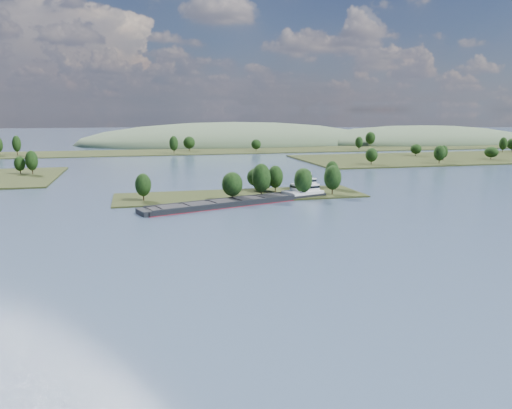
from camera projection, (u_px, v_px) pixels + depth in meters
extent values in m
plane|color=#3B4D65|center=(283.00, 230.00, 144.79)|extent=(1800.00, 1800.00, 0.00)
cube|color=#262E14|center=(240.00, 196.00, 202.08)|extent=(100.00, 30.00, 1.20)
cylinder|color=black|center=(303.00, 192.00, 195.96)|extent=(0.50, 0.50, 3.70)
ellipsoid|color=black|center=(303.00, 181.00, 195.08)|extent=(7.15, 7.15, 9.53)
cylinder|color=black|center=(256.00, 186.00, 214.28)|extent=(0.50, 0.50, 3.07)
ellipsoid|color=black|center=(256.00, 177.00, 213.55)|extent=(8.15, 8.15, 7.88)
cylinder|color=black|center=(261.00, 192.00, 194.79)|extent=(0.50, 0.50, 4.40)
ellipsoid|color=black|center=(261.00, 178.00, 193.74)|extent=(7.42, 7.42, 11.30)
cylinder|color=black|center=(265.00, 189.00, 207.50)|extent=(0.50, 0.50, 2.62)
ellipsoid|color=black|center=(265.00, 181.00, 206.87)|extent=(5.92, 5.92, 6.75)
cylinder|color=black|center=(232.00, 196.00, 188.20)|extent=(0.50, 0.50, 3.58)
ellipsoid|color=black|center=(232.00, 184.00, 187.35)|extent=(7.99, 7.99, 9.20)
cylinder|color=black|center=(144.00, 196.00, 188.40)|extent=(0.50, 0.50, 3.40)
ellipsoid|color=black|center=(143.00, 185.00, 187.59)|extent=(6.08, 6.08, 8.75)
cylinder|color=black|center=(275.00, 188.00, 207.60)|extent=(0.50, 0.50, 3.68)
ellipsoid|color=black|center=(275.00, 177.00, 206.73)|extent=(6.51, 6.51, 9.45)
cylinder|color=black|center=(332.00, 184.00, 217.76)|extent=(0.50, 0.50, 3.94)
ellipsoid|color=black|center=(332.00, 172.00, 216.82)|extent=(6.11, 6.11, 10.14)
cylinder|color=black|center=(332.00, 190.00, 202.03)|extent=(0.50, 0.50, 3.90)
ellipsoid|color=black|center=(333.00, 178.00, 201.10)|extent=(7.14, 7.14, 10.02)
cylinder|color=black|center=(303.00, 186.00, 215.11)|extent=(0.50, 0.50, 3.03)
ellipsoid|color=black|center=(303.00, 177.00, 214.39)|extent=(7.77, 7.77, 7.78)
cylinder|color=black|center=(32.00, 170.00, 263.81)|extent=(0.50, 0.50, 4.15)
ellipsoid|color=black|center=(32.00, 160.00, 262.82)|extent=(6.47, 6.47, 10.66)
cylinder|color=black|center=(20.00, 171.00, 265.62)|extent=(0.50, 0.50, 3.08)
ellipsoid|color=black|center=(20.00, 164.00, 264.89)|extent=(5.75, 5.75, 7.91)
cube|color=#262E14|center=(510.00, 157.00, 369.84)|extent=(320.00, 90.00, 1.60)
cylinder|color=black|center=(371.00, 162.00, 311.47)|extent=(0.50, 0.50, 3.37)
ellipsoid|color=black|center=(372.00, 155.00, 310.67)|extent=(7.58, 7.58, 8.66)
cylinder|color=black|center=(512.00, 149.00, 407.27)|extent=(0.50, 0.50, 3.54)
ellipsoid|color=black|center=(512.00, 144.00, 406.43)|extent=(8.38, 8.38, 9.09)
cylinder|color=black|center=(491.00, 157.00, 343.61)|extent=(0.50, 0.50, 2.82)
ellipsoid|color=black|center=(491.00, 152.00, 342.94)|extent=(9.38, 9.38, 7.24)
cylinder|color=black|center=(439.00, 160.00, 317.15)|extent=(0.50, 0.50, 3.78)
ellipsoid|color=black|center=(440.00, 153.00, 316.26)|extent=(7.57, 7.57, 9.72)
cylinder|color=black|center=(443.00, 158.00, 336.19)|extent=(0.50, 0.50, 3.33)
ellipsoid|color=black|center=(444.00, 152.00, 335.40)|extent=(5.79, 5.79, 8.56)
cylinder|color=black|center=(416.00, 154.00, 369.40)|extent=(0.50, 0.50, 2.88)
ellipsoid|color=black|center=(416.00, 149.00, 368.71)|extent=(8.18, 8.18, 7.39)
cylinder|color=black|center=(503.00, 150.00, 399.54)|extent=(0.50, 0.50, 3.98)
ellipsoid|color=black|center=(503.00, 144.00, 398.59)|extent=(6.27, 6.27, 10.24)
cube|color=#262E14|center=(186.00, 152.00, 412.13)|extent=(900.00, 60.00, 1.20)
cylinder|color=black|center=(359.00, 148.00, 426.10)|extent=(0.50, 0.50, 3.76)
ellipsoid|color=black|center=(359.00, 142.00, 425.21)|extent=(6.54, 6.54, 9.68)
cylinder|color=black|center=(189.00, 149.00, 416.13)|extent=(0.50, 0.50, 3.96)
ellipsoid|color=black|center=(189.00, 143.00, 415.19)|extent=(9.76, 9.76, 10.19)
cylinder|color=black|center=(370.00, 144.00, 466.68)|extent=(0.50, 0.50, 4.52)
ellipsoid|color=black|center=(370.00, 138.00, 465.61)|extent=(9.19, 9.19, 11.62)
cylinder|color=black|center=(17.00, 152.00, 378.92)|extent=(0.50, 0.50, 4.83)
ellipsoid|color=black|center=(17.00, 144.00, 377.77)|extent=(6.43, 6.43, 12.42)
cylinder|color=black|center=(256.00, 149.00, 414.25)|extent=(0.50, 0.50, 3.22)
ellipsoid|color=black|center=(256.00, 144.00, 413.48)|extent=(8.25, 8.25, 8.28)
cylinder|color=black|center=(174.00, 151.00, 391.97)|extent=(0.50, 0.50, 4.53)
ellipsoid|color=black|center=(174.00, 143.00, 390.89)|extent=(6.98, 6.98, 11.64)
ellipsoid|color=#455B3E|center=(420.00, 142.00, 539.10)|extent=(260.00, 140.00, 36.00)
ellipsoid|color=#455B3E|center=(234.00, 143.00, 521.48)|extent=(320.00, 160.00, 44.00)
cube|color=black|center=(241.00, 203.00, 184.86)|extent=(73.13, 32.11, 2.03)
cube|color=maroon|center=(241.00, 204.00, 184.94)|extent=(73.36, 32.34, 0.23)
cube|color=black|center=(218.00, 199.00, 184.55)|extent=(54.53, 18.43, 0.74)
cube|color=black|center=(229.00, 203.00, 176.99)|extent=(54.53, 18.43, 0.74)
cube|color=black|center=(223.00, 202.00, 180.80)|extent=(55.29, 25.40, 0.28)
cube|color=black|center=(171.00, 207.00, 170.15)|extent=(10.29, 9.82, 0.32)
cube|color=black|center=(198.00, 204.00, 175.45)|extent=(10.29, 9.82, 0.32)
cube|color=black|center=(223.00, 201.00, 180.74)|extent=(10.29, 9.82, 0.32)
cube|color=black|center=(247.00, 198.00, 186.04)|extent=(10.29, 9.82, 0.32)
cube|color=black|center=(270.00, 196.00, 191.33)|extent=(10.29, 9.82, 0.32)
cube|color=black|center=(143.00, 213.00, 165.30)|extent=(5.26, 8.77, 1.85)
cylinder|color=black|center=(146.00, 209.00, 165.54)|extent=(0.28, 0.28, 2.03)
cube|color=white|center=(303.00, 192.00, 199.49)|extent=(16.84, 13.09, 1.11)
cube|color=white|center=(305.00, 187.00, 199.63)|extent=(11.11, 9.94, 2.77)
cube|color=black|center=(305.00, 186.00, 199.56)|extent=(11.34, 10.17, 0.83)
cube|color=white|center=(307.00, 181.00, 199.66)|extent=(7.02, 7.02, 2.03)
cube|color=black|center=(307.00, 180.00, 199.59)|extent=(7.25, 7.25, 0.74)
cube|color=white|center=(307.00, 178.00, 199.45)|extent=(7.48, 7.48, 0.18)
cylinder|color=white|center=(311.00, 175.00, 200.45)|extent=(0.23, 0.23, 2.40)
cylinder|color=black|center=(295.00, 178.00, 199.81)|extent=(0.58, 0.58, 1.11)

